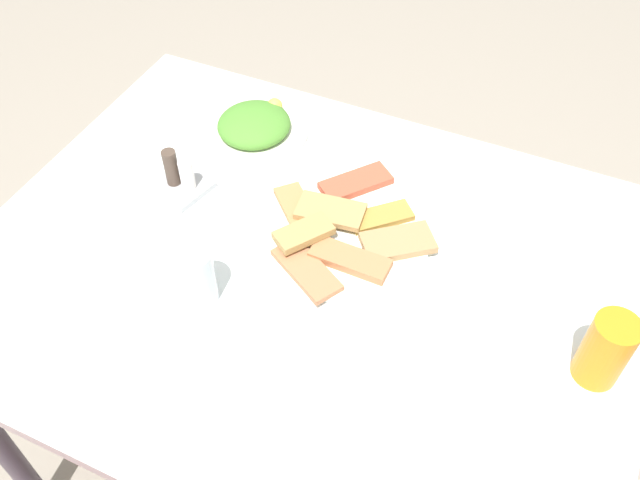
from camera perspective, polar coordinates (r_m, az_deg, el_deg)
ground_plane at (r=1.74m, az=-0.90°, el=-16.96°), size 6.00×6.00×0.00m
dining_table at (r=1.20m, az=-1.25°, el=-4.37°), size 1.11×0.87×0.70m
pide_platter at (r=1.18m, az=1.95°, el=0.89°), size 0.32×0.35×0.04m
salad_plate_greens at (r=1.38m, az=-5.47°, el=9.42°), size 0.21×0.21×0.05m
soda_can at (r=1.05m, az=22.73°, el=-8.47°), size 0.08×0.08×0.12m
drinking_glass at (r=1.08m, az=-10.41°, el=-3.00°), size 0.06×0.06×0.11m
paper_napkin at (r=1.00m, az=8.71°, el=-14.03°), size 0.12×0.12×0.00m
fork at (r=1.01m, az=9.07°, el=-13.09°), size 0.18×0.08×0.00m
spoon at (r=0.99m, az=8.40°, el=-14.78°), size 0.18×0.09×0.00m
condiment_caddy at (r=1.28m, az=-11.57°, el=4.98°), size 0.11×0.11×0.08m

